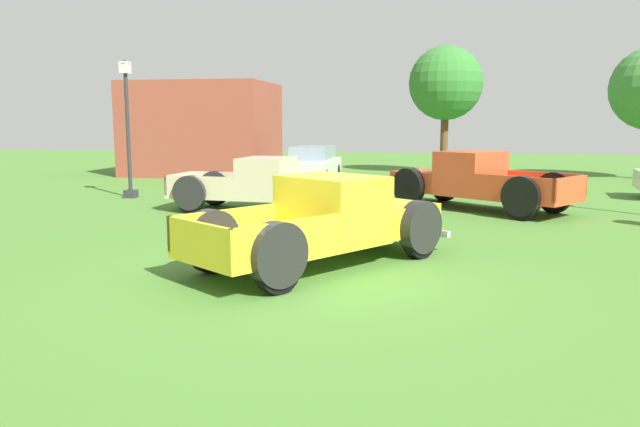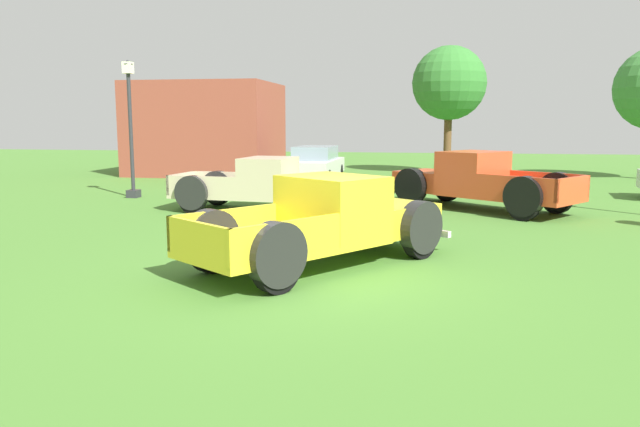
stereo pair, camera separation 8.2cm
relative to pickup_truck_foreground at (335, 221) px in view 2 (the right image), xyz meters
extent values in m
plane|color=#477A2D|center=(-0.42, -1.16, -0.73)|extent=(80.00, 80.00, 0.00)
cube|color=yellow|center=(0.80, 1.06, -0.07)|extent=(2.10, 2.10, 0.55)
cube|color=silver|center=(1.26, 1.68, -0.07)|extent=(1.12, 0.86, 0.46)
sphere|color=silver|center=(0.76, 2.02, -0.05)|extent=(0.20, 0.20, 0.20)
sphere|color=silver|center=(1.73, 1.30, -0.05)|extent=(0.20, 0.20, 0.20)
cube|color=yellow|center=(-0.04, -0.05, 0.22)|extent=(2.11, 2.03, 1.14)
cube|color=#8C9EA8|center=(0.33, 0.44, 0.48)|extent=(1.17, 0.89, 0.50)
cube|color=yellow|center=(-1.05, -1.40, -0.30)|extent=(2.58, 2.67, 0.10)
cube|color=yellow|center=(-1.68, -0.93, 0.02)|extent=(1.31, 1.72, 0.55)
cube|color=yellow|center=(-0.42, -1.88, 0.02)|extent=(1.31, 1.72, 0.55)
cube|color=yellow|center=(-1.65, -2.21, 0.02)|extent=(1.38, 1.06, 0.55)
cylinder|color=black|center=(0.13, 1.57, -0.35)|extent=(0.63, 0.74, 0.76)
cylinder|color=#B7B7BC|center=(0.12, 1.57, -0.35)|extent=(0.37, 0.38, 0.30)
cylinder|color=black|center=(0.13, 1.57, -0.16)|extent=(0.79, 0.93, 0.95)
cylinder|color=black|center=(1.47, 0.56, -0.35)|extent=(0.63, 0.74, 0.76)
cylinder|color=#B7B7BC|center=(1.47, 0.56, -0.35)|extent=(0.37, 0.38, 0.30)
cylinder|color=black|center=(1.47, 0.56, -0.16)|extent=(0.79, 0.93, 0.95)
cylinder|color=black|center=(-1.87, -1.10, -0.35)|extent=(0.63, 0.74, 0.76)
cylinder|color=#B7B7BC|center=(-1.88, -1.10, -0.35)|extent=(0.37, 0.38, 0.30)
cylinder|color=black|center=(-1.87, -1.10, -0.16)|extent=(0.79, 0.93, 0.95)
cylinder|color=black|center=(-0.53, -2.10, -0.35)|extent=(0.63, 0.74, 0.76)
cylinder|color=#B7B7BC|center=(-0.52, -2.11, -0.35)|extent=(0.37, 0.38, 0.30)
cylinder|color=black|center=(-0.53, -2.10, -0.16)|extent=(0.79, 0.93, 0.95)
cube|color=silver|center=(1.28, 1.71, -0.39)|extent=(1.51, 1.17, 0.12)
cube|color=#C6B793|center=(-1.34, 5.63, -0.09)|extent=(1.58, 1.60, 0.53)
cube|color=silver|center=(-0.60, 5.56, -0.09)|extent=(0.18, 1.32, 0.45)
sphere|color=silver|center=(-0.57, 6.15, -0.07)|extent=(0.19, 0.19, 0.19)
sphere|color=silver|center=(-0.67, 4.98, -0.07)|extent=(0.19, 0.19, 0.19)
cube|color=#C6B793|center=(-2.69, 5.75, 0.20)|extent=(1.40, 1.73, 1.11)
cube|color=#8C9EA8|center=(-2.10, 5.70, 0.44)|extent=(0.17, 1.39, 0.49)
cube|color=#C6B793|center=(-4.33, 5.90, -0.31)|extent=(2.17, 1.80, 0.10)
cube|color=#C6B793|center=(-4.26, 6.67, 0.00)|extent=(2.03, 0.26, 0.53)
cube|color=#C6B793|center=(-4.40, 5.14, 0.00)|extent=(2.03, 0.26, 0.53)
cube|color=#C6B793|center=(-5.30, 5.99, 0.00)|extent=(0.23, 1.62, 0.53)
cylinder|color=black|center=(-1.27, 6.44, -0.36)|extent=(0.75, 0.28, 0.74)
cylinder|color=#B7B7BC|center=(-1.27, 6.45, -0.36)|extent=(0.31, 0.26, 0.29)
cylinder|color=black|center=(-1.27, 6.44, -0.17)|extent=(0.95, 0.36, 0.93)
cylinder|color=black|center=(-1.42, 4.82, -0.36)|extent=(0.75, 0.28, 0.74)
cylinder|color=#B7B7BC|center=(-1.42, 4.81, -0.36)|extent=(0.31, 0.26, 0.29)
cylinder|color=black|center=(-1.42, 4.82, -0.17)|extent=(0.95, 0.36, 0.93)
cylinder|color=black|center=(-4.49, 6.74, -0.36)|extent=(0.75, 0.28, 0.74)
cylinder|color=#B7B7BC|center=(-4.49, 6.75, -0.36)|extent=(0.31, 0.26, 0.29)
cylinder|color=black|center=(-4.49, 6.74, -0.17)|extent=(0.95, 0.36, 0.93)
cylinder|color=black|center=(-4.64, 5.12, -0.36)|extent=(0.75, 0.28, 0.74)
cylinder|color=#B7B7BC|center=(-4.64, 5.11, -0.36)|extent=(0.31, 0.26, 0.29)
cylinder|color=black|center=(-4.64, 5.12, -0.17)|extent=(0.95, 0.36, 0.93)
cube|color=silver|center=(-0.56, 5.56, -0.39)|extent=(0.26, 1.77, 0.12)
cube|color=#D14723|center=(1.65, 8.15, -0.03)|extent=(2.24, 2.24, 0.58)
cube|color=silver|center=(1.00, 8.64, -0.03)|extent=(0.92, 1.19, 0.49)
sphere|color=silver|center=(0.63, 8.12, 0.00)|extent=(0.21, 0.21, 0.21)
sphere|color=silver|center=(1.40, 9.14, 0.00)|extent=(0.21, 0.21, 0.21)
cube|color=#D14723|center=(2.83, 7.26, 0.29)|extent=(2.16, 2.24, 1.22)
cube|color=#8C9EA8|center=(2.32, 7.65, 0.55)|extent=(0.95, 1.24, 0.54)
cube|color=#D14723|center=(4.27, 6.17, -0.27)|extent=(2.84, 2.75, 0.11)
cube|color=#D14723|center=(3.76, 5.50, 0.07)|extent=(1.82, 1.41, 0.58)
cube|color=#D14723|center=(4.77, 6.85, 0.07)|extent=(1.82, 1.41, 0.58)
cube|color=#D14723|center=(5.12, 5.53, 0.07)|extent=(1.13, 1.46, 0.58)
cylinder|color=black|center=(1.11, 7.44, -0.32)|extent=(0.78, 0.67, 0.80)
cylinder|color=#B7B7BC|center=(1.11, 7.43, -0.32)|extent=(0.41, 0.40, 0.32)
cylinder|color=black|center=(1.11, 7.44, -0.12)|extent=(0.99, 0.85, 1.02)
cylinder|color=black|center=(2.18, 8.86, -0.32)|extent=(0.78, 0.67, 0.80)
cylinder|color=#B7B7BC|center=(2.19, 8.87, -0.32)|extent=(0.41, 0.40, 0.32)
cylinder|color=black|center=(2.18, 8.86, -0.12)|extent=(0.99, 0.85, 1.02)
cylinder|color=black|center=(3.94, 5.30, -0.32)|extent=(0.78, 0.67, 0.80)
cylinder|color=#B7B7BC|center=(3.94, 5.30, -0.32)|extent=(0.41, 0.40, 0.32)
cylinder|color=black|center=(3.94, 5.30, -0.12)|extent=(0.99, 0.85, 1.02)
cylinder|color=black|center=(5.01, 6.72, -0.32)|extent=(0.78, 0.67, 0.80)
cylinder|color=#B7B7BC|center=(5.02, 6.73, -0.32)|extent=(0.41, 0.40, 0.32)
cylinder|color=black|center=(5.01, 6.72, -0.12)|extent=(0.99, 0.85, 1.02)
cube|color=silver|center=(0.96, 8.67, -0.36)|extent=(1.25, 1.60, 0.13)
cube|color=silver|center=(-2.96, 14.23, -0.12)|extent=(1.87, 4.37, 0.59)
cube|color=#7F939E|center=(-2.96, 14.37, 0.45)|extent=(1.54, 2.46, 0.54)
cylinder|color=black|center=(-2.20, 12.74, -0.41)|extent=(0.21, 0.63, 0.63)
cylinder|color=black|center=(-3.78, 12.77, -0.41)|extent=(0.21, 0.63, 0.63)
cylinder|color=black|center=(-2.14, 15.68, -0.41)|extent=(0.21, 0.63, 0.63)
cylinder|color=black|center=(-3.71, 15.71, -0.41)|extent=(0.21, 0.63, 0.63)
cube|color=#2D2D33|center=(-7.81, 8.04, -0.60)|extent=(0.36, 0.36, 0.25)
cylinder|color=#2D2D33|center=(-7.81, 8.04, 1.37)|extent=(0.12, 0.12, 3.69)
cube|color=#F2EACC|center=(-7.81, 8.04, 3.40)|extent=(0.28, 0.28, 0.36)
cone|color=#2D2D33|center=(-7.81, 8.04, 3.58)|extent=(0.32, 0.32, 0.14)
cylinder|color=brown|center=(2.49, 19.46, 0.74)|extent=(0.36, 0.36, 2.93)
sphere|color=#33752D|center=(2.49, 19.46, 3.50)|extent=(3.45, 3.45, 3.45)
cube|color=brown|center=(-8.67, 17.34, 1.38)|extent=(6.32, 5.31, 4.21)
camera|label=1|loc=(1.47, -10.44, 1.72)|focal=34.48mm
camera|label=2|loc=(1.55, -10.42, 1.72)|focal=34.48mm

